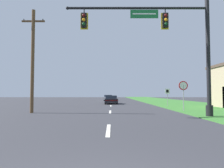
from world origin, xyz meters
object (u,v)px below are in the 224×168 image
object	(u,v)px
far_car	(109,98)
stop_sign	(184,89)
utility_pole_near	(34,59)
signal_mast	(174,42)
car_ahead	(112,100)
route_sign_post	(168,93)

from	to	relation	value
far_car	stop_sign	world-z (taller)	stop_sign
far_car	utility_pole_near	size ratio (longest dim) A/B	0.54
stop_sign	signal_mast	bearing A→B (deg)	-117.27
signal_mast	car_ahead	bearing A→B (deg)	104.15
route_sign_post	far_car	bearing A→B (deg)	111.00
stop_sign	utility_pole_near	world-z (taller)	utility_pole_near
signal_mast	car_ahead	xyz separation A→B (m)	(-4.11, 16.30, -4.23)
stop_sign	utility_pole_near	distance (m)	12.47
car_ahead	route_sign_post	size ratio (longest dim) A/B	2.21
car_ahead	utility_pole_near	bearing A→B (deg)	-113.89
far_car	route_sign_post	bearing A→B (deg)	-69.00
far_car	stop_sign	size ratio (longest dim) A/B	1.74
utility_pole_near	far_car	bearing A→B (deg)	78.77
signal_mast	route_sign_post	size ratio (longest dim) A/B	4.69
route_sign_post	signal_mast	bearing A→B (deg)	-103.41
utility_pole_near	car_ahead	bearing A→B (deg)	66.11
signal_mast	route_sign_post	bearing A→B (deg)	76.59
car_ahead	utility_pole_near	distance (m)	15.42
far_car	route_sign_post	distance (m)	20.48
far_car	utility_pole_near	xyz separation A→B (m)	(-5.38, -27.12, 3.59)
utility_pole_near	stop_sign	bearing A→B (deg)	6.04
route_sign_post	utility_pole_near	world-z (taller)	utility_pole_near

